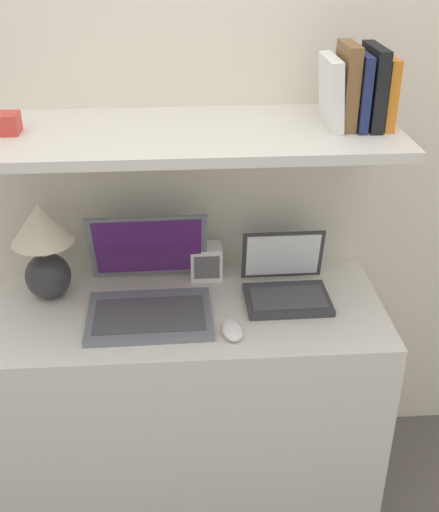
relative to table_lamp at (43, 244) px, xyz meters
name	(u,v)px	position (x,y,z in m)	size (l,w,h in m)	color
wall_back	(182,130)	(0.42, 0.21, 0.27)	(6.00, 0.05, 2.40)	silver
desk	(191,405)	(0.42, -0.10, -0.56)	(1.18, 0.51, 0.75)	silver
back_riser	(187,295)	(0.42, 0.17, -0.30)	(1.18, 0.04, 1.25)	silver
shelf	(183,135)	(0.42, -0.04, 0.34)	(1.18, 0.46, 0.03)	silver
table_lamp	(43,244)	(0.00, 0.00, 0.00)	(0.18, 0.18, 0.31)	#2D2D33
laptop_large	(149,292)	(0.31, -0.09, -0.12)	(0.37, 0.37, 0.27)	slate
laptop_small	(286,285)	(0.72, -0.05, -0.14)	(0.26, 0.23, 0.19)	#333338
computer_mouse	(232,330)	(0.54, -0.25, -0.16)	(0.07, 0.11, 0.03)	white
router_box	(206,261)	(0.49, 0.08, -0.12)	(0.10, 0.08, 0.11)	white
book_orange	(386,91)	(0.97, -0.04, 0.44)	(0.03, 0.15, 0.19)	orange
book_black	(373,87)	(0.93, -0.04, 0.46)	(0.03, 0.17, 0.21)	black
book_navy	(359,90)	(0.89, -0.04, 0.45)	(0.02, 0.17, 0.20)	navy
book_brown	(347,86)	(0.86, -0.04, 0.46)	(0.04, 0.14, 0.22)	brown
book_white	(331,92)	(0.82, -0.04, 0.44)	(0.05, 0.17, 0.19)	silver
shelf_gadget	(2,124)	(-0.05, -0.04, 0.38)	(0.09, 0.07, 0.05)	#CC3D33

